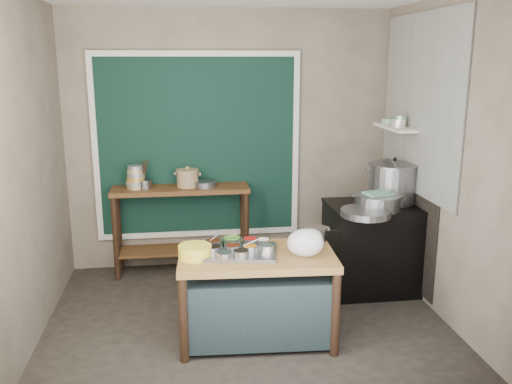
{
  "coord_description": "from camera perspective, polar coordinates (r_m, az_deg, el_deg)",
  "views": [
    {
      "loc": [
        -0.53,
        -4.38,
        2.27
      ],
      "look_at": [
        0.12,
        0.25,
        1.12
      ],
      "focal_mm": 38.0,
      "sensor_mm": 36.0,
      "label": 1
    }
  ],
  "objects": [
    {
      "name": "wide_bowl",
      "position": [
        5.79,
        -5.41,
        0.86
      ],
      "size": [
        0.31,
        0.31,
        0.06
      ],
      "primitive_type": "cylinder",
      "rotation": [
        0.0,
        0.0,
        -0.32
      ],
      "color": "gray",
      "rests_on": "back_counter"
    },
    {
      "name": "ceramic_crock",
      "position": [
        5.81,
        -7.21,
        1.38
      ],
      "size": [
        0.3,
        0.3,
        0.17
      ],
      "primitive_type": null,
      "rotation": [
        0.0,
        0.0,
        -0.27
      ],
      "color": "#997653",
      "rests_on": "back_counter"
    },
    {
      "name": "condiment_bowls",
      "position": [
        4.38,
        -2.18,
        -5.75
      ],
      "size": [
        0.56,
        0.44,
        0.06
      ],
      "color": "gray",
      "rests_on": "condiment_tray"
    },
    {
      "name": "yellow_basin",
      "position": [
        4.3,
        -6.43,
        -6.25
      ],
      "size": [
        0.33,
        0.33,
        0.1
      ],
      "primitive_type": "cylinder",
      "rotation": [
        0.0,
        0.0,
        0.28
      ],
      "color": "gold",
      "rests_on": "prep_table"
    },
    {
      "name": "soot_patch",
      "position": [
        5.73,
        15.71,
        -2.64
      ],
      "size": [
        0.01,
        1.3,
        1.3
      ],
      "primitive_type": "cube",
      "color": "black",
      "rests_on": "right_wall"
    },
    {
      "name": "floor",
      "position": [
        4.96,
        -0.99,
        -13.56
      ],
      "size": [
        3.5,
        3.0,
        0.02
      ],
      "primitive_type": "cube",
      "color": "#2E2923",
      "rests_on": "ground"
    },
    {
      "name": "green_cloth",
      "position": [
        5.25,
        12.73,
        -0.13
      ],
      "size": [
        0.29,
        0.25,
        0.02
      ],
      "primitive_type": "cube",
      "rotation": [
        0.0,
        0.0,
        0.27
      ],
      "color": "slate",
      "rests_on": "steamer"
    },
    {
      "name": "stove_top",
      "position": [
        5.45,
        12.48,
        -1.47
      ],
      "size": [
        0.92,
        0.69,
        0.03
      ],
      "primitive_type": "cube",
      "color": "black",
      "rests_on": "stove_block"
    },
    {
      "name": "saucepan",
      "position": [
        4.7,
        6.2,
        -4.4
      ],
      "size": [
        0.24,
        0.24,
        0.12
      ],
      "primitive_type": null,
      "rotation": [
        0.0,
        0.0,
        0.1
      ],
      "color": "gray",
      "rests_on": "prep_table"
    },
    {
      "name": "stock_pot",
      "position": [
        5.54,
        14.14,
        0.92
      ],
      "size": [
        0.65,
        0.65,
        0.39
      ],
      "primitive_type": null,
      "rotation": [
        0.0,
        0.0,
        -0.4
      ],
      "color": "gray",
      "rests_on": "stove_top"
    },
    {
      "name": "back_wall",
      "position": [
        5.97,
        -2.81,
        5.39
      ],
      "size": [
        3.5,
        0.02,
        2.8
      ],
      "primitive_type": "cube",
      "color": "gray",
      "rests_on": "floor"
    },
    {
      "name": "left_wall",
      "position": [
        4.63,
        -23.25,
        1.84
      ],
      "size": [
        0.02,
        3.0,
        2.8
      ],
      "primitive_type": "cube",
      "color": "gray",
      "rests_on": "floor"
    },
    {
      "name": "shallow_pan",
      "position": [
        5.03,
        11.48,
        -2.16
      ],
      "size": [
        0.54,
        0.54,
        0.06
      ],
      "primitive_type": "cylinder",
      "rotation": [
        0.0,
        0.0,
        -0.21
      ],
      "color": "gray",
      "rests_on": "stove_top"
    },
    {
      "name": "bowl_stack",
      "position": [
        5.82,
        -12.52,
        1.41
      ],
      "size": [
        0.22,
        0.22,
        0.24
      ],
      "color": "tan",
      "rests_on": "back_counter"
    },
    {
      "name": "right_wall",
      "position": [
        5.01,
        19.37,
        3.02
      ],
      "size": [
        0.02,
        3.0,
        2.8
      ],
      "primitive_type": "cube",
      "color": "gray",
      "rests_on": "floor"
    },
    {
      "name": "shelf_bowl_stack",
      "position": [
        5.61,
        14.85,
        7.19
      ],
      "size": [
        0.15,
        0.15,
        0.12
      ],
      "color": "silver",
      "rests_on": "wall_shelf"
    },
    {
      "name": "stove_block",
      "position": [
        5.58,
        12.24,
        -5.83
      ],
      "size": [
        0.9,
        0.68,
        0.85
      ],
      "primitive_type": "cube",
      "color": "black",
      "rests_on": "floor"
    },
    {
      "name": "back_counter",
      "position": [
        5.93,
        -7.81,
        -3.95
      ],
      "size": [
        1.45,
        0.4,
        0.95
      ],
      "primitive_type": "cube",
      "color": "#502F17",
      "rests_on": "floor"
    },
    {
      "name": "tile_panel",
      "position": [
        5.44,
        16.87,
        8.78
      ],
      "size": [
        0.02,
        1.7,
        1.7
      ],
      "primitive_type": "cube",
      "color": "#B2B2AA",
      "rests_on": "right_wall"
    },
    {
      "name": "pot_lid",
      "position": [
        5.53,
        14.09,
        1.19
      ],
      "size": [
        0.14,
        0.46,
        0.45
      ],
      "primitive_type": "cylinder",
      "rotation": [
        0.0,
        1.36,
        0.05
      ],
      "color": "gray",
      "rests_on": "stove_top"
    },
    {
      "name": "plastic_bag_a",
      "position": [
        4.32,
        5.22,
        -5.34
      ],
      "size": [
        0.36,
        0.34,
        0.22
      ],
      "primitive_type": "ellipsoid",
      "rotation": [
        0.0,
        0.0,
        0.37
      ],
      "color": "white",
      "rests_on": "prep_table"
    },
    {
      "name": "condiment_tray",
      "position": [
        4.38,
        -1.94,
        -6.31
      ],
      "size": [
        0.68,
        0.54,
        0.03
      ],
      "primitive_type": "cube",
      "rotation": [
        0.0,
        0.0,
        -0.18
      ],
      "color": "gray",
      "rests_on": "prep_table"
    },
    {
      "name": "plastic_bag_b",
      "position": [
        4.54,
        5.73,
        -4.82
      ],
      "size": [
        0.26,
        0.24,
        0.15
      ],
      "primitive_type": "ellipsoid",
      "rotation": [
        0.0,
        0.0,
        0.42
      ],
      "color": "white",
      "rests_on": "prep_table"
    },
    {
      "name": "utensil_cup",
      "position": [
        5.8,
        -11.6,
        0.83
      ],
      "size": [
        0.16,
        0.16,
        0.1
      ],
      "primitive_type": "cylinder",
      "rotation": [
        0.0,
        0.0,
        -0.02
      ],
      "color": "gray",
      "rests_on": "back_counter"
    },
    {
      "name": "shelf_bowl_green",
      "position": [
        5.87,
        13.78,
        7.26
      ],
      "size": [
        0.19,
        0.19,
        0.05
      ],
      "primitive_type": "cylinder",
      "rotation": [
        0.0,
        0.0,
        -0.27
      ],
      "color": "gray",
      "rests_on": "wall_shelf"
    },
    {
      "name": "wall_shelf",
      "position": [
        5.69,
        14.48,
        6.6
      ],
      "size": [
        0.22,
        0.7,
        0.03
      ],
      "primitive_type": "cube",
      "color": "beige",
      "rests_on": "right_wall"
    },
    {
      "name": "curtain_frame",
      "position": [
        5.91,
        -6.15,
        4.75
      ],
      "size": [
        2.22,
        0.03,
        2.02
      ],
      "primitive_type": null,
      "color": "beige",
      "rests_on": "back_wall"
    },
    {
      "name": "prep_table",
      "position": [
        4.53,
        0.1,
        -10.92
      ],
      "size": [
        1.29,
        0.79,
        0.75
      ],
      "primitive_type": "cube",
      "rotation": [
        0.0,
        0.0,
        -0.06
      ],
      "color": "brown",
      "rests_on": "floor"
    },
    {
      "name": "steamer",
      "position": [
        5.27,
        12.69,
        -1.02
      ],
      "size": [
        0.6,
        0.6,
        0.15
      ],
      "primitive_type": null,
      "rotation": [
        0.0,
        0.0,
        -0.37
      ],
      "color": "gray",
      "rests_on": "stove_top"
    },
    {
      "name": "curtain_panel",
      "position": [
        5.92,
        -6.16,
        4.77
      ],
      "size": [
        2.1,
        0.02,
        1.9
      ],
      "primitive_type": "cube",
      "color": "black",
      "rests_on": "back_wall"
    }
  ]
}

